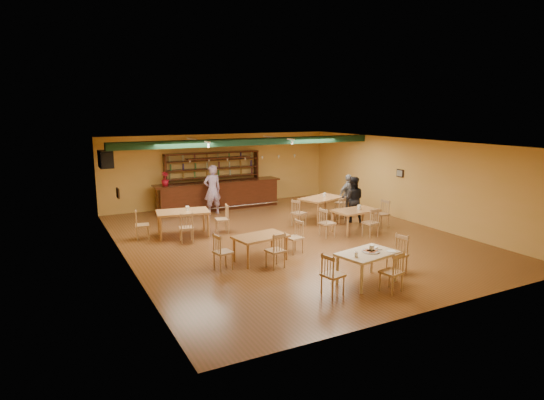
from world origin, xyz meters
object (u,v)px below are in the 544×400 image
patron_bar (212,190)px  dining_table_b (322,209)px  patron_right_a (353,199)px  dining_table_d (355,221)px  near_table (367,268)px  bar_counter (219,195)px  dining_table_c (261,248)px  dining_table_a (183,223)px

patron_bar → dining_table_b: bearing=136.3°
patron_right_a → dining_table_d: bearing=89.9°
patron_right_a → patron_bar: bearing=-7.8°
dining_table_d → near_table: (-2.60, -3.82, -0.01)m
bar_counter → dining_table_d: bar_counter is taller
dining_table_b → dining_table_c: dining_table_b is taller
dining_table_c → dining_table_a: bearing=100.0°
bar_counter → near_table: (0.14, -9.32, -0.20)m
bar_counter → dining_table_c: 6.89m
bar_counter → dining_table_b: bearing=-52.6°
dining_table_d → patron_bar: bearing=120.3°
dining_table_c → dining_table_d: dining_table_d is taller
bar_counter → dining_table_c: bar_counter is taller
bar_counter → patron_bar: size_ratio=2.73×
dining_table_b → dining_table_d: size_ratio=1.11×
bar_counter → dining_table_d: (2.74, -5.50, -0.19)m
dining_table_b → dining_table_c: (-4.07, -3.22, -0.07)m
dining_table_a → near_table: 6.51m
bar_counter → dining_table_b: size_ratio=3.16×
dining_table_c → near_table: 2.99m
dining_table_d → patron_right_a: bearing=52.0°
dining_table_a → patron_bar: size_ratio=0.85×
bar_counter → dining_table_a: 4.19m
bar_counter → dining_table_d: bearing=-63.5°
near_table → patron_bar: bearing=83.6°
bar_counter → dining_table_a: bearing=-126.6°
dining_table_d → near_table: dining_table_d is taller
dining_table_c → patron_right_a: patron_right_a is taller
dining_table_a → patron_right_a: size_ratio=0.99×
dining_table_d → bar_counter: bearing=111.6°
dining_table_c → near_table: (1.51, -2.58, 0.02)m
dining_table_d → patron_right_a: patron_right_a is taller
dining_table_d → near_table: bearing=-129.1°
dining_table_c → dining_table_d: (4.11, 1.25, 0.02)m
dining_table_c → patron_right_a: bearing=18.0°
bar_counter → near_table: 9.32m
dining_table_d → dining_table_a: bearing=152.9°
dining_table_b → patron_bar: 4.27m
bar_counter → dining_table_c: size_ratio=3.74×
dining_table_a → dining_table_d: dining_table_a is taller
dining_table_a → dining_table_b: 5.20m
dining_table_b → dining_table_c: 5.19m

